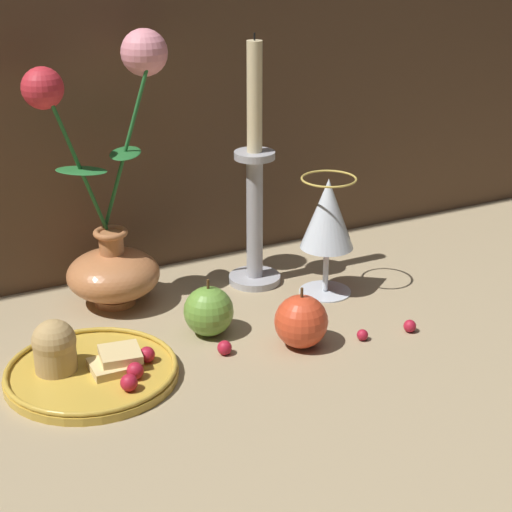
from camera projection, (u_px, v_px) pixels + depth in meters
The scene contains 10 objects.
ground_plane at pixel (236, 323), 1.12m from camera, with size 2.40×2.40×0.00m, color #9E8966.
vase at pixel (111, 224), 1.14m from camera, with size 0.19×0.13×0.36m.
plate_with_pastries at pixel (85, 365), 0.99m from camera, with size 0.20×0.20×0.07m.
wine_glass at pixel (328, 218), 1.17m from camera, with size 0.08×0.08×0.17m.
candlestick at pixel (255, 194), 1.19m from camera, with size 0.08×0.08×0.35m.
apple_beside_vase at pixel (209, 311), 1.08m from camera, with size 0.06×0.06×0.08m.
apple_near_glass at pixel (301, 321), 1.05m from camera, with size 0.07×0.07×0.08m.
berry_near_plate at pixel (410, 326), 1.10m from camera, with size 0.02×0.02×0.02m, color #AD192D.
berry_front_center at pixel (225, 348), 1.04m from camera, with size 0.02×0.02×0.02m, color #AD192D.
berry_by_glass_stem at pixel (362, 335), 1.08m from camera, with size 0.01×0.01×0.01m, color #AD192D.
Camera 1 is at (-0.44, -0.90, 0.51)m, focal length 60.00 mm.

